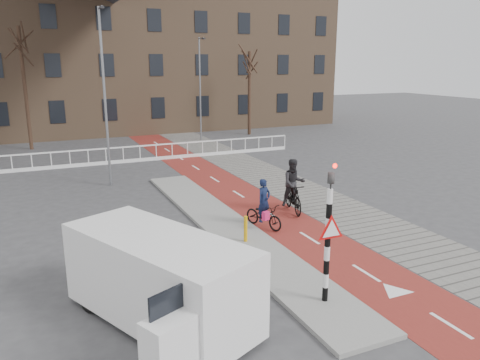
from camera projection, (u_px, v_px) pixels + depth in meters
name	position (u px, v px, depth m)	size (l,w,h in m)	color
ground	(303.00, 269.00, 13.68)	(120.00, 120.00, 0.00)	#38383A
bike_lane	(222.00, 184.00, 23.11)	(2.50, 60.00, 0.01)	maroon
sidewalk	(272.00, 178.00, 24.22)	(3.00, 60.00, 0.01)	slate
curb_island	(228.00, 227.00, 16.92)	(1.80, 16.00, 0.12)	gray
traffic_signal	(329.00, 230.00, 11.16)	(0.80, 0.80, 3.68)	black
bollard	(246.00, 229.00, 15.35)	(0.12, 0.12, 0.87)	#D3990B
cyclist_near	(264.00, 211.00, 16.92)	(1.14, 1.82, 1.81)	black
cyclist_far	(293.00, 190.00, 18.62)	(1.07, 2.11, 2.16)	black
van	(159.00, 278.00, 10.65)	(3.79, 5.24, 2.09)	white
railing	(70.00, 162.00, 26.64)	(28.00, 0.10, 0.99)	silver
townhouse_row	(72.00, 37.00, 38.84)	(46.00, 10.00, 15.90)	#7F6047
tree_mid	(25.00, 89.00, 31.23)	(0.24, 0.24, 8.12)	black
tree_right	(249.00, 94.00, 37.97)	(0.26, 0.26, 6.66)	black
streetlight_near	(105.00, 100.00, 21.84)	(0.12, 0.12, 8.28)	slate
streetlight_right	(200.00, 90.00, 35.10)	(0.12, 0.12, 7.60)	slate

